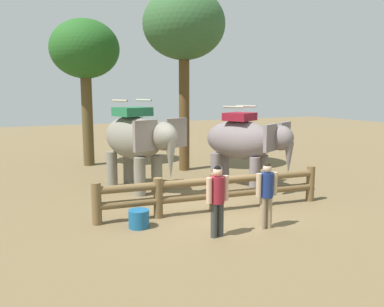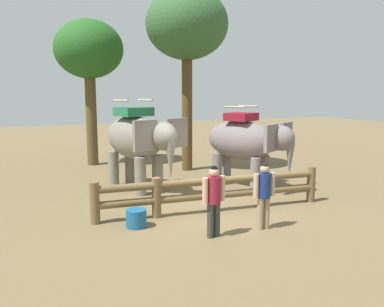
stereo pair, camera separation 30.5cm
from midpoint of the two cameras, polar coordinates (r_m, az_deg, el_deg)
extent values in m
plane|color=brown|center=(11.32, 1.99, -7.94)|extent=(60.00, 60.00, 0.00)
cylinder|color=brown|center=(10.33, -14.06, -6.84)|extent=(0.24, 0.24, 1.05)
cylinder|color=brown|center=(10.59, -5.59, -6.21)|extent=(0.24, 0.24, 1.05)
cylinder|color=brown|center=(11.08, 2.29, -5.50)|extent=(0.24, 0.24, 1.05)
cylinder|color=brown|center=(11.75, 9.37, -4.78)|extent=(0.24, 0.24, 1.05)
cylinder|color=brown|center=(12.58, 15.58, -4.08)|extent=(0.24, 0.24, 1.05)
cylinder|color=brown|center=(11.09, 2.28, -5.88)|extent=(6.24, 0.72, 0.20)
cylinder|color=brown|center=(11.00, 2.30, -3.86)|extent=(6.24, 0.72, 0.20)
cylinder|color=slate|center=(13.21, -5.62, -2.82)|extent=(0.36, 0.36, 1.21)
cylinder|color=slate|center=(12.83, -7.99, -3.22)|extent=(0.36, 0.36, 1.21)
cylinder|color=slate|center=(14.52, -9.51, -1.83)|extent=(0.36, 0.36, 1.21)
cylinder|color=slate|center=(14.17, -11.75, -2.16)|extent=(0.36, 0.36, 1.21)
ellipsoid|color=slate|center=(13.49, -8.91, 2.23)|extent=(1.98, 2.95, 1.41)
ellipsoid|color=slate|center=(12.18, -4.71, 2.43)|extent=(1.01, 1.10, 0.86)
cube|color=gray|center=(12.63, -2.93, 2.91)|extent=(0.80, 0.36, 0.91)
cube|color=slate|center=(11.91, -7.27, 2.48)|extent=(0.80, 0.36, 0.91)
cone|color=slate|center=(12.03, -3.74, -0.96)|extent=(0.32, 0.32, 1.11)
cube|color=#216B42|center=(13.42, -9.00, 5.82)|extent=(1.25, 1.17, 0.28)
cylinder|color=#A59E8C|center=(13.67, -7.41, 7.42)|extent=(0.31, 0.80, 0.07)
cylinder|color=#A59E8C|center=(13.16, -10.72, 7.29)|extent=(0.31, 0.80, 0.07)
cylinder|color=slate|center=(13.94, 9.28, -2.46)|extent=(0.34, 0.34, 1.12)
cylinder|color=slate|center=(13.40, 8.09, -2.89)|extent=(0.34, 0.34, 1.12)
cylinder|color=slate|center=(14.66, 3.99, -1.80)|extent=(0.34, 0.34, 1.12)
cylinder|color=slate|center=(14.15, 2.68, -2.18)|extent=(0.34, 0.34, 1.12)
ellipsoid|color=slate|center=(13.85, 6.02, 1.93)|extent=(2.20, 2.74, 1.30)
ellipsoid|color=slate|center=(13.16, 11.66, 2.14)|extent=(1.03, 1.08, 0.80)
cube|color=slate|center=(13.69, 12.20, 2.58)|extent=(0.71, 0.46, 0.84)
cube|color=slate|center=(12.71, 10.23, 2.16)|extent=(0.71, 0.46, 0.84)
cone|color=slate|center=(13.14, 12.74, -0.72)|extent=(0.30, 0.30, 1.03)
cube|color=maroon|center=(13.78, 6.07, 5.16)|extent=(1.24, 1.20, 0.26)
cylinder|color=#A59E8C|center=(14.13, 6.96, 6.60)|extent=(0.42, 0.69, 0.07)
cylinder|color=#A59E8C|center=(13.39, 5.18, 6.51)|extent=(0.42, 0.69, 0.07)
cylinder|color=#9A8566|center=(9.98, 9.87, -8.11)|extent=(0.15, 0.15, 0.77)
cylinder|color=#9A8566|center=(9.89, 9.03, -8.25)|extent=(0.15, 0.15, 0.77)
cylinder|color=navy|center=(9.76, 9.55, -4.38)|extent=(0.32, 0.32, 0.59)
cylinder|color=tan|center=(9.87, 10.64, -4.17)|extent=(0.12, 0.12, 0.56)
cylinder|color=tan|center=(9.64, 8.44, -4.43)|extent=(0.12, 0.12, 0.56)
sphere|color=tan|center=(9.67, 9.61, -2.08)|extent=(0.21, 0.21, 0.21)
sphere|color=black|center=(9.66, 9.62, -1.74)|extent=(0.17, 0.17, 0.17)
cylinder|color=#353836|center=(9.31, 3.04, -9.19)|extent=(0.15, 0.15, 0.78)
cylinder|color=#353836|center=(9.22, 2.14, -9.37)|extent=(0.15, 0.15, 0.78)
cylinder|color=maroon|center=(9.07, 2.63, -5.12)|extent=(0.35, 0.35, 0.60)
cylinder|color=#D5A488|center=(9.19, 3.80, -4.85)|extent=(0.13, 0.13, 0.57)
cylinder|color=#D5A488|center=(8.94, 1.42, -5.22)|extent=(0.13, 0.13, 0.57)
sphere|color=#D5A488|center=(8.98, 2.64, -2.59)|extent=(0.22, 0.22, 0.22)
sphere|color=black|center=(8.97, 2.65, -2.22)|extent=(0.17, 0.17, 0.17)
cylinder|color=brown|center=(18.27, -14.91, 4.90)|extent=(0.47, 0.47, 4.19)
ellipsoid|color=#22571D|center=(18.31, -15.28, 13.98)|extent=(2.92, 2.92, 2.48)
cylinder|color=#533B1E|center=(16.56, -1.63, 6.10)|extent=(0.42, 0.42, 4.94)
ellipsoid|color=#305A2F|center=(16.73, -1.68, 17.68)|extent=(3.25, 3.25, 2.76)
cylinder|color=#19598C|center=(9.99, -8.34, -9.04)|extent=(0.50, 0.50, 0.44)
camera|label=1|loc=(0.15, -90.72, -0.11)|focal=38.06mm
camera|label=2|loc=(0.15, 89.28, 0.11)|focal=38.06mm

